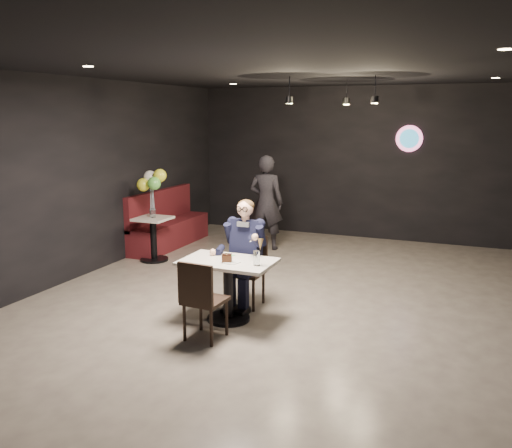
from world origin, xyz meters
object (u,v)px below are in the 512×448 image
at_px(balloon_vase, 153,213).
at_px(booth_bench, 169,219).
at_px(passerby, 266,203).
at_px(chair_far, 246,272).
at_px(main_table, 228,290).
at_px(seated_man, 246,252).
at_px(chair_near, 205,299).
at_px(side_table, 154,241).
at_px(sundae_glass, 257,258).

bearing_deg(balloon_vase, booth_bench, 106.70).
xyz_separation_m(balloon_vase, passerby, (1.46, 1.51, 0.04)).
bearing_deg(balloon_vase, chair_far, -31.55).
xyz_separation_m(main_table, seated_man, (0.00, 0.55, 0.34)).
height_order(main_table, passerby, passerby).
height_order(chair_far, booth_bench, booth_bench).
relative_size(chair_far, seated_man, 0.64).
xyz_separation_m(chair_near, balloon_vase, (-2.34, 2.57, 0.37)).
bearing_deg(chair_near, main_table, 93.38).
bearing_deg(side_table, chair_far, -31.55).
relative_size(sundae_glass, balloon_vase, 1.11).
xyz_separation_m(seated_man, booth_bench, (-2.64, 2.44, -0.19)).
distance_m(main_table, side_table, 3.07).
bearing_deg(seated_man, booth_bench, 137.29).
distance_m(chair_near, sundae_glass, 0.75).
distance_m(booth_bench, side_table, 1.06).
bearing_deg(chair_near, balloon_vase, 135.66).
bearing_deg(seated_man, sundae_glass, -57.21).
height_order(chair_near, seated_man, seated_man).
height_order(seated_man, sundae_glass, seated_man).
bearing_deg(booth_bench, side_table, -73.30).
relative_size(booth_bench, side_table, 3.11).
bearing_deg(chair_far, sundae_glass, -57.21).
height_order(chair_near, side_table, chair_near).
bearing_deg(side_table, chair_near, -47.72).
height_order(chair_near, booth_bench, booth_bench).
distance_m(booth_bench, passerby, 1.86).
distance_m(chair_far, side_table, 2.75).
xyz_separation_m(booth_bench, side_table, (0.30, -1.00, -0.19)).
relative_size(main_table, balloon_vase, 7.25).
bearing_deg(balloon_vase, chair_near, -47.72).
bearing_deg(chair_near, side_table, 135.66).
bearing_deg(sundae_glass, side_table, 143.12).
relative_size(sundae_glass, passerby, 0.10).
bearing_deg(side_table, balloon_vase, 0.00).
height_order(seated_man, passerby, passerby).
distance_m(main_table, booth_bench, 3.99).
height_order(booth_bench, balloon_vase, booth_bench).
bearing_deg(balloon_vase, side_table, 0.00).
bearing_deg(main_table, chair_near, -90.00).
bearing_deg(side_table, seated_man, -31.55).
relative_size(chair_near, side_table, 1.35).
distance_m(seated_man, balloon_vase, 2.75).
distance_m(chair_near, passerby, 4.20).
xyz_separation_m(seated_man, balloon_vase, (-2.34, 1.44, 0.11)).
xyz_separation_m(seated_man, sundae_glass, (0.40, -0.62, 0.11)).
bearing_deg(sundae_glass, main_table, 170.48).
height_order(sundae_glass, booth_bench, booth_bench).
distance_m(chair_far, chair_near, 1.14).
height_order(seated_man, side_table, seated_man).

